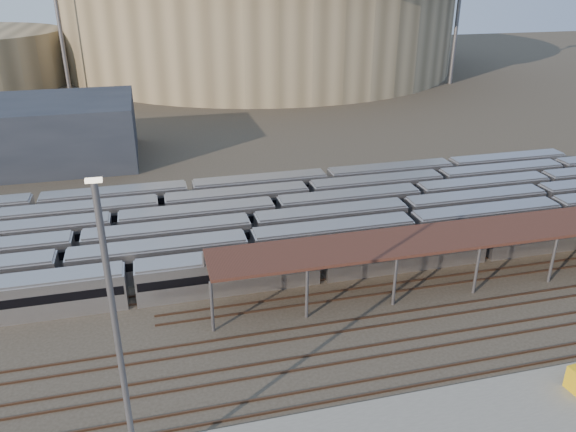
# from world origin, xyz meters

# --- Properties ---
(ground) EXTENTS (420.00, 420.00, 0.00)m
(ground) POSITION_xyz_m (0.00, 0.00, 0.00)
(ground) COLOR #383026
(ground) RESTS_ON ground
(subway_trains) EXTENTS (126.97, 23.90, 3.60)m
(subway_trains) POSITION_xyz_m (0.38, 18.50, 1.80)
(subway_trains) COLOR silver
(subway_trains) RESTS_ON ground
(inspection_shed) EXTENTS (60.30, 6.00, 5.30)m
(inspection_shed) POSITION_xyz_m (22.00, 4.00, 4.98)
(inspection_shed) COLOR slate
(inspection_shed) RESTS_ON ground
(empty_tracks) EXTENTS (170.00, 9.62, 0.18)m
(empty_tracks) POSITION_xyz_m (0.00, -5.00, 0.09)
(empty_tracks) COLOR #4C3323
(empty_tracks) RESTS_ON ground
(stadium) EXTENTS (124.00, 124.00, 32.50)m
(stadium) POSITION_xyz_m (25.00, 140.00, 16.47)
(stadium) COLOR gray
(stadium) RESTS_ON ground
(floodlight_0) EXTENTS (4.00, 1.00, 38.40)m
(floodlight_0) POSITION_xyz_m (-30.00, 110.00, 20.65)
(floodlight_0) COLOR slate
(floodlight_0) RESTS_ON ground
(floodlight_2) EXTENTS (4.00, 1.00, 38.40)m
(floodlight_2) POSITION_xyz_m (70.00, 100.00, 20.65)
(floodlight_2) COLOR slate
(floodlight_2) RESTS_ON ground
(yard_light_pole) EXTENTS (0.81, 0.36, 20.00)m
(yard_light_pole) POSITION_xyz_m (-14.58, -13.49, 10.28)
(yard_light_pole) COLOR slate
(yard_light_pole) RESTS_ON apron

